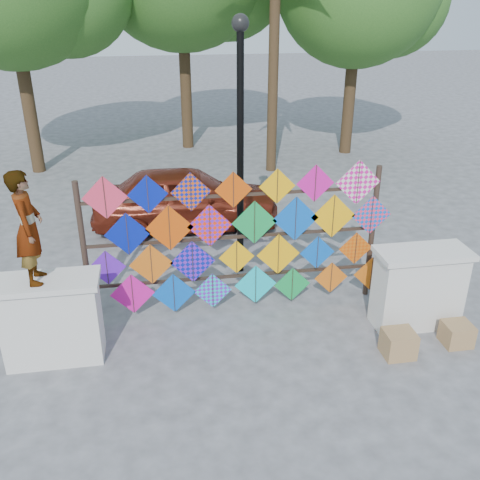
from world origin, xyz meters
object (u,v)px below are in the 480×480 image
(lamppost, at_px, (240,128))
(vendor_woman, at_px, (28,228))
(sedan, at_px, (186,198))
(kite_rack, at_px, (239,240))

(lamppost, bearing_deg, vendor_woman, -144.56)
(sedan, bearing_deg, kite_rack, -167.45)
(lamppost, bearing_deg, kite_rack, -100.25)
(kite_rack, distance_m, vendor_woman, 3.12)
(kite_rack, distance_m, sedan, 3.57)
(kite_rack, relative_size, lamppost, 1.11)
(kite_rack, distance_m, lamppost, 1.95)
(vendor_woman, height_order, lamppost, lamppost)
(sedan, xyz_separation_m, lamppost, (0.83, -2.20, 2.01))
(kite_rack, bearing_deg, sedan, 99.87)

